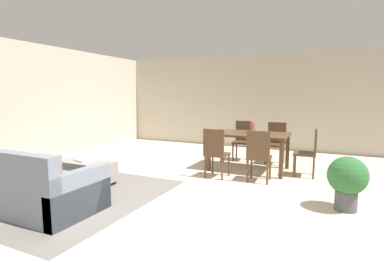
{
  "coord_description": "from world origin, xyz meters",
  "views": [
    {
      "loc": [
        1.71,
        -3.55,
        1.52
      ],
      "look_at": [
        -0.71,
        1.55,
        0.79
      ],
      "focal_mm": 27.59,
      "sensor_mm": 36.0,
      "label": 1
    }
  ],
  "objects": [
    {
      "name": "wall_back",
      "position": [
        0.0,
        5.0,
        1.35
      ],
      "size": [
        9.0,
        0.12,
        2.7
      ],
      "primitive_type": "cube",
      "color": "#BCB2A0",
      "rests_on": "ground_plane"
    },
    {
      "name": "dining_chair_far_left",
      "position": [
        -0.16,
        3.22,
        0.52
      ],
      "size": [
        0.42,
        0.42,
        0.92
      ],
      "color": "#513823",
      "rests_on": "ground_plane"
    },
    {
      "name": "dining_chair_far_right",
      "position": [
        0.61,
        3.17,
        0.52
      ],
      "size": [
        0.4,
        0.4,
        0.92
      ],
      "color": "#513823",
      "rests_on": "ground_plane"
    },
    {
      "name": "dining_table",
      "position": [
        0.2,
        2.34,
        0.67
      ],
      "size": [
        1.56,
        0.96,
        0.76
      ],
      "color": "#513823",
      "rests_on": "ground_plane"
    },
    {
      "name": "vase_centerpiece",
      "position": [
        0.28,
        2.38,
        0.87
      ],
      "size": [
        0.12,
        0.12,
        0.23
      ],
      "primitive_type": "cylinder",
      "color": "#B26659",
      "rests_on": "dining_table"
    },
    {
      "name": "dining_chair_near_left",
      "position": [
        -0.19,
        1.46,
        0.52
      ],
      "size": [
        0.42,
        0.42,
        0.92
      ],
      "color": "#513823",
      "rests_on": "ground_plane"
    },
    {
      "name": "book_on_ottoman",
      "position": [
        -2.11,
        0.14,
        0.42
      ],
      "size": [
        0.3,
        0.26,
        0.03
      ],
      "primitive_type": "cube",
      "rotation": [
        0.0,
        0.0,
        -0.25
      ],
      "color": "silver",
      "rests_on": "ottoman_table"
    },
    {
      "name": "dining_chair_head_east",
      "position": [
        1.37,
        2.31,
        0.52
      ],
      "size": [
        0.42,
        0.42,
        0.92
      ],
      "color": "#513823",
      "rests_on": "ground_plane"
    },
    {
      "name": "wall_left",
      "position": [
        -4.5,
        0.5,
        1.35
      ],
      "size": [
        0.12,
        11.0,
        2.7
      ],
      "primitive_type": "cube",
      "color": "#BCB2A0",
      "rests_on": "ground_plane"
    },
    {
      "name": "potted_plant",
      "position": [
        1.94,
        0.75,
        0.43
      ],
      "size": [
        0.51,
        0.51,
        0.73
      ],
      "color": "#4C4C51",
      "rests_on": "ground_plane"
    },
    {
      "name": "area_rug",
      "position": [
        -2.08,
        -0.41,
        0.0
      ],
      "size": [
        3.0,
        2.8,
        0.01
      ],
      "primitive_type": "cube",
      "color": "slate",
      "rests_on": "ground_plane"
    },
    {
      "name": "couch",
      "position": [
        -2.1,
        -1.03,
        0.29
      ],
      "size": [
        2.25,
        0.96,
        0.86
      ],
      "color": "slate",
      "rests_on": "ground_plane"
    },
    {
      "name": "ottoman_table",
      "position": [
        -2.06,
        0.16,
        0.23
      ],
      "size": [
        0.99,
        0.48,
        0.4
      ],
      "color": "gray",
      "rests_on": "ground_plane"
    },
    {
      "name": "ground_plane",
      "position": [
        0.0,
        0.0,
        0.0
      ],
      "size": [
        10.8,
        10.8,
        0.0
      ],
      "primitive_type": "plane",
      "color": "beige"
    },
    {
      "name": "dining_chair_near_right",
      "position": [
        0.6,
        1.52,
        0.52
      ],
      "size": [
        0.42,
        0.42,
        0.92
      ],
      "color": "#513823",
      "rests_on": "ground_plane"
    }
  ]
}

